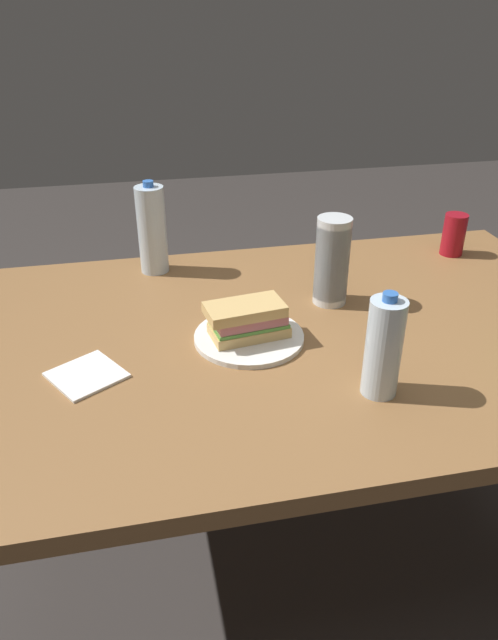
{
  "coord_description": "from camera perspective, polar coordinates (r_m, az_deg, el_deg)",
  "views": [
    {
      "loc": [
        0.33,
        1.13,
        1.46
      ],
      "look_at": [
        0.1,
        0.02,
        0.82
      ],
      "focal_mm": 33.21,
      "sensor_mm": 36.0,
      "label": 1
    }
  ],
  "objects": [
    {
      "name": "water_bottle_spare",
      "position": [
        1.64,
        -9.33,
        8.58
      ],
      "size": [
        0.08,
        0.08,
        0.25
      ],
      "color": "silver",
      "rests_on": "dining_table"
    },
    {
      "name": "paper_napkin",
      "position": [
        1.25,
        -15.38,
        -5.13
      ],
      "size": [
        0.18,
        0.18,
        0.01
      ],
      "primitive_type": "cube",
      "rotation": [
        0.0,
        0.0,
        0.55
      ],
      "color": "white",
      "rests_on": "dining_table"
    },
    {
      "name": "ground_plane",
      "position": [
        1.88,
        3.06,
        -21.74
      ],
      "size": [
        8.0,
        8.0,
        0.0
      ],
      "primitive_type": "plane",
      "color": "#383330"
    },
    {
      "name": "sandwich",
      "position": [
        1.3,
        -0.13,
        0.04
      ],
      "size": [
        0.19,
        0.12,
        0.08
      ],
      "color": "#DBB26B",
      "rests_on": "paper_plate"
    },
    {
      "name": "dining_table",
      "position": [
        1.42,
        3.79,
        -4.2
      ],
      "size": [
        1.59,
        1.0,
        0.77
      ],
      "color": "olive",
      "rests_on": "ground_plane"
    },
    {
      "name": "water_bottle_tall",
      "position": [
        1.14,
        12.84,
        -2.61
      ],
      "size": [
        0.07,
        0.07,
        0.22
      ],
      "color": "silver",
      "rests_on": "dining_table"
    },
    {
      "name": "soda_can_red",
      "position": [
        1.85,
        19.13,
        7.79
      ],
      "size": [
        0.07,
        0.07,
        0.12
      ],
      "primitive_type": "cylinder",
      "color": "maroon",
      "rests_on": "dining_table"
    },
    {
      "name": "plastic_cup_stack",
      "position": [
        1.46,
        8.0,
        5.63
      ],
      "size": [
        0.08,
        0.08,
        0.22
      ],
      "color": "silver",
      "rests_on": "dining_table"
    },
    {
      "name": "paper_plate",
      "position": [
        1.33,
        -0.0,
        -1.65
      ],
      "size": [
        0.25,
        0.25,
        0.01
      ],
      "primitive_type": "cylinder",
      "color": "white",
      "rests_on": "dining_table"
    }
  ]
}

